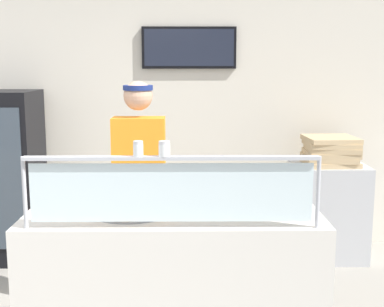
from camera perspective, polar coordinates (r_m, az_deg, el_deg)
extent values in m
cube|color=silver|center=(5.47, -1.51, 4.09)|extent=(6.27, 0.08, 2.70)
cube|color=black|center=(5.38, -0.32, 11.33)|extent=(0.94, 0.04, 0.41)
cube|color=#1E2333|center=(5.36, -0.32, 11.34)|extent=(0.89, 0.01, 0.36)
cube|color=silver|center=(3.50, -2.00, -14.05)|extent=(1.87, 0.68, 0.95)
cylinder|color=#B2B5BC|center=(3.15, -17.60, -4.07)|extent=(0.02, 0.02, 0.42)
cylinder|color=#B2B5BC|center=(3.10, 13.42, -4.07)|extent=(0.02, 0.02, 0.42)
cube|color=silver|center=(3.01, -2.20, -4.23)|extent=(1.61, 0.01, 0.34)
cube|color=#B2B5BC|center=(2.97, -2.23, -0.49)|extent=(1.67, 0.06, 0.02)
cylinder|color=#9EA0A8|center=(3.39, -6.64, -6.27)|extent=(0.49, 0.49, 0.01)
cylinder|color=tan|center=(3.38, -6.65, -6.02)|extent=(0.47, 0.47, 0.02)
cylinder|color=#D65B2D|center=(3.38, -6.65, -5.83)|extent=(0.41, 0.41, 0.01)
cube|color=#ADAFB7|center=(3.36, -7.29, -5.81)|extent=(0.12, 0.29, 0.01)
cylinder|color=white|center=(2.97, -5.82, 0.36)|extent=(0.06, 0.06, 0.07)
cylinder|color=white|center=(2.98, -5.82, 0.16)|extent=(0.05, 0.05, 0.05)
cylinder|color=silver|center=(2.97, -5.84, 1.19)|extent=(0.05, 0.05, 0.02)
cylinder|color=white|center=(2.96, -3.00, 0.36)|extent=(0.07, 0.07, 0.07)
cylinder|color=red|center=(2.97, -3.00, 0.16)|extent=(0.06, 0.06, 0.04)
cylinder|color=silver|center=(2.96, -3.01, 1.19)|extent=(0.06, 0.06, 0.02)
cylinder|color=#23232D|center=(4.08, -7.11, -10.61)|extent=(0.13, 0.13, 0.95)
cylinder|color=#23232D|center=(4.06, -3.97, -10.65)|extent=(0.13, 0.13, 0.95)
cube|color=orange|center=(3.87, -5.73, -0.16)|extent=(0.38, 0.21, 0.55)
sphere|color=tan|center=(3.82, -5.84, 6.21)|extent=(0.21, 0.21, 0.21)
cylinder|color=navy|center=(3.82, -5.85, 7.07)|extent=(0.21, 0.21, 0.04)
cylinder|color=tan|center=(3.66, -3.19, -2.21)|extent=(0.08, 0.34, 0.08)
cube|color=black|center=(5.42, -19.83, -2.26)|extent=(0.71, 0.65, 1.63)
cylinder|color=green|center=(5.18, -19.99, -1.90)|extent=(0.06, 0.06, 0.20)
cylinder|color=red|center=(5.13, -18.59, -1.91)|extent=(0.06, 0.06, 0.20)
cube|color=#B7BABF|center=(5.34, 14.39, -6.06)|extent=(0.70, 0.55, 0.93)
cube|color=tan|center=(5.23, 14.64, -0.93)|extent=(0.49, 0.49, 0.04)
cube|color=tan|center=(5.22, 14.52, -0.45)|extent=(0.48, 0.48, 0.05)
cube|color=tan|center=(5.21, 14.72, 0.04)|extent=(0.47, 0.47, 0.04)
cube|color=tan|center=(5.21, 14.82, 0.53)|extent=(0.49, 0.49, 0.04)
cube|color=tan|center=(5.20, 14.75, 1.02)|extent=(0.47, 0.47, 0.04)
cube|color=tan|center=(5.19, 14.71, 1.51)|extent=(0.49, 0.49, 0.04)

